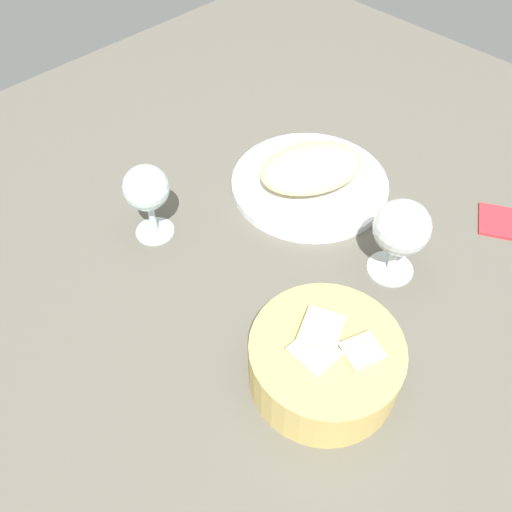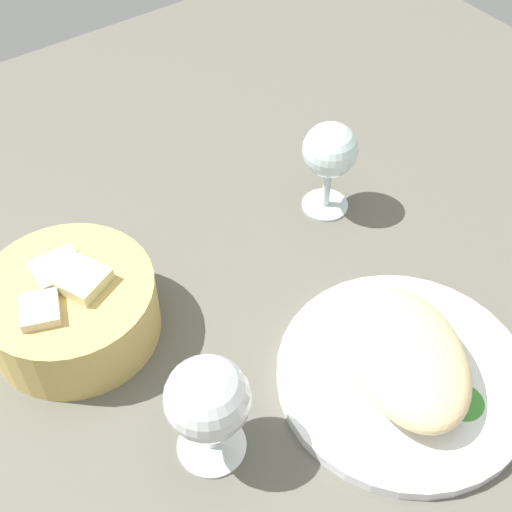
{
  "view_description": "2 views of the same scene",
  "coord_description": "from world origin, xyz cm",
  "px_view_note": "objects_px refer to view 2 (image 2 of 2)",
  "views": [
    {
      "loc": [
        43.5,
        33.97,
        59.82
      ],
      "look_at": [
        9.6,
        -0.2,
        3.85
      ],
      "focal_mm": 37.49,
      "sensor_mm": 36.0,
      "label": 1
    },
    {
      "loc": [
        -33.19,
        28.04,
        62.31
      ],
      "look_at": [
        9.32,
        -2.28,
        4.8
      ],
      "focal_mm": 49.78,
      "sensor_mm": 36.0,
      "label": 2
    }
  ],
  "objects_px": {
    "bread_basket": "(71,307)",
    "wine_glass_near": "(330,154)",
    "plate": "(403,375)",
    "wine_glass_far": "(208,402)"
  },
  "relations": [
    {
      "from": "plate",
      "to": "wine_glass_far",
      "type": "xyz_separation_m",
      "value": [
        0.05,
        0.2,
        0.08
      ]
    },
    {
      "from": "plate",
      "to": "bread_basket",
      "type": "height_order",
      "value": "bread_basket"
    },
    {
      "from": "wine_glass_near",
      "to": "wine_glass_far",
      "type": "bearing_deg",
      "value": 123.19
    },
    {
      "from": "plate",
      "to": "wine_glass_near",
      "type": "height_order",
      "value": "wine_glass_near"
    },
    {
      "from": "wine_glass_near",
      "to": "bread_basket",
      "type": "bearing_deg",
      "value": 89.08
    },
    {
      "from": "wine_glass_near",
      "to": "wine_glass_far",
      "type": "height_order",
      "value": "wine_glass_far"
    },
    {
      "from": "bread_basket",
      "to": "wine_glass_near",
      "type": "xyz_separation_m",
      "value": [
        -0.01,
        -0.34,
        0.05
      ]
    },
    {
      "from": "bread_basket",
      "to": "wine_glass_near",
      "type": "distance_m",
      "value": 0.34
    },
    {
      "from": "plate",
      "to": "wine_glass_far",
      "type": "relative_size",
      "value": 2.05
    },
    {
      "from": "bread_basket",
      "to": "wine_glass_near",
      "type": "relative_size",
      "value": 1.45
    }
  ]
}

